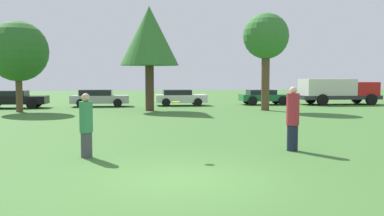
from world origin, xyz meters
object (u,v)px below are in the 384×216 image
at_px(parked_car_green, 264,96).
at_px(tree_0, 18,52).
at_px(parked_car_white, 180,97).
at_px(person_catcher, 293,119).
at_px(parked_car_black, 12,99).
at_px(delivery_truck_red, 337,90).
at_px(parked_car_silver, 99,98).
at_px(person_thrower, 86,125).
at_px(tree_1, 149,37).
at_px(tree_2, 266,38).
at_px(frisbee, 176,102).

bearing_deg(parked_car_green, tree_0, -163.73).
bearing_deg(parked_car_white, person_catcher, -85.99).
bearing_deg(parked_car_green, parked_car_black, -175.25).
distance_m(parked_car_black, delivery_truck_red, 24.21).
bearing_deg(parked_car_silver, person_thrower, -85.58).
height_order(person_catcher, tree_1, tree_1).
height_order(person_catcher, tree_2, tree_2).
relative_size(person_catcher, tree_2, 0.30).
distance_m(tree_0, parked_car_silver, 6.90).
xyz_separation_m(tree_1, tree_2, (7.37, -0.94, -0.04)).
xyz_separation_m(parked_car_black, delivery_truck_red, (24.20, -0.07, 0.48)).
relative_size(parked_car_green, delivery_truck_red, 0.61).
xyz_separation_m(tree_1, parked_car_silver, (-3.37, 4.52, -4.05)).
bearing_deg(parked_car_green, tree_2, -105.78).
bearing_deg(person_thrower, tree_2, 54.68).
relative_size(person_catcher, tree_1, 0.28).
height_order(parked_car_white, parked_car_green, parked_car_white).
height_order(tree_2, parked_car_green, tree_2).
bearing_deg(parked_car_black, person_thrower, -68.86).
bearing_deg(frisbee, parked_car_green, 64.69).
distance_m(tree_1, parked_car_silver, 6.94).
relative_size(person_thrower, parked_car_silver, 0.41).
relative_size(person_thrower, parked_car_black, 0.37).
height_order(tree_1, parked_car_green, tree_1).
distance_m(tree_2, parked_car_silver, 12.70).
bearing_deg(parked_car_silver, tree_1, -50.59).
height_order(parked_car_silver, delivery_truck_red, delivery_truck_red).
relative_size(tree_2, delivery_truck_red, 0.97).
bearing_deg(parked_car_silver, parked_car_black, -171.33).
height_order(frisbee, delivery_truck_red, delivery_truck_red).
bearing_deg(frisbee, parked_car_white, 81.64).
bearing_deg(tree_2, person_catcher, -106.50).
distance_m(parked_car_silver, delivery_truck_red, 18.35).
bearing_deg(parked_car_black, tree_1, -20.18).
relative_size(tree_1, parked_car_white, 1.70).
bearing_deg(delivery_truck_red, parked_car_white, 178.96).
height_order(tree_0, tree_1, tree_1).
bearing_deg(parked_car_green, person_thrower, -118.11).
xyz_separation_m(tree_0, parked_car_green, (17.20, 4.15, -3.07)).
relative_size(tree_2, parked_car_white, 1.60).
distance_m(frisbee, delivery_truck_red, 24.88).
bearing_deg(tree_1, tree_2, -7.23).
relative_size(person_catcher, parked_car_white, 0.48).
xyz_separation_m(tree_1, parked_car_white, (2.61, 4.63, -4.07)).
xyz_separation_m(frisbee, parked_car_silver, (-2.98, 20.26, -0.83)).
bearing_deg(tree_1, parked_car_green, 26.34).
xyz_separation_m(tree_0, parked_car_silver, (4.62, 4.11, -3.06)).
relative_size(parked_car_white, delivery_truck_red, 0.61).
bearing_deg(parked_car_black, tree_0, -67.52).
bearing_deg(frisbee, parked_car_black, 114.26).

